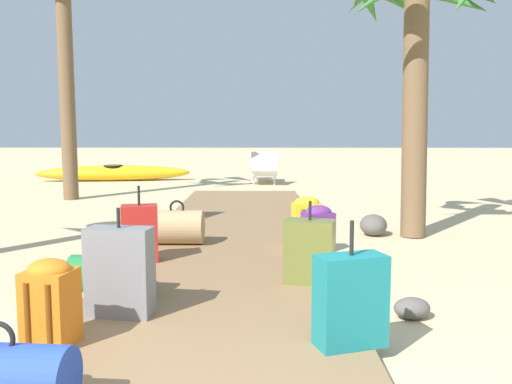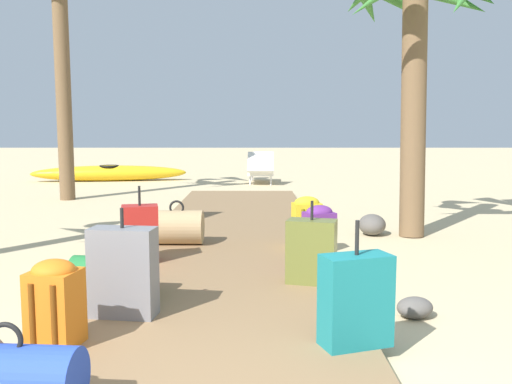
{
  "view_description": "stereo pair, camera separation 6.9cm",
  "coord_description": "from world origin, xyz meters",
  "px_view_note": "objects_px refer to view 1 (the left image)",
  "views": [
    {
      "loc": [
        0.35,
        -1.77,
        1.36
      ],
      "look_at": [
        0.27,
        5.11,
        0.55
      ],
      "focal_mm": 39.26,
      "sensor_mm": 36.0,
      "label": 1
    },
    {
      "loc": [
        0.28,
        -1.77,
        1.36
      ],
      "look_at": [
        0.27,
        5.11,
        0.55
      ],
      "focal_mm": 39.26,
      "sensor_mm": 36.0,
      "label": 2
    }
  ],
  "objects_px": {
    "lounge_chair": "(265,170)",
    "kayak": "(114,173)",
    "palm_tree_near_right": "(420,11)",
    "duffel_bag_tan": "(177,227)",
    "backpack_yellow": "(307,221)",
    "backpack_purple": "(318,235)",
    "duffel_bag_green": "(110,274)",
    "suitcase_olive": "(310,251)",
    "suitcase_grey": "(120,272)",
    "suitcase_teal": "(350,301)",
    "duffel_bag_blue": "(0,376)",
    "backpack_orange": "(50,300)",
    "suitcase_red": "(140,233)"
  },
  "relations": [
    {
      "from": "lounge_chair",
      "to": "kayak",
      "type": "distance_m",
      "value": 3.82
    },
    {
      "from": "palm_tree_near_right",
      "to": "kayak",
      "type": "xyz_separation_m",
      "value": [
        -5.6,
        7.01,
        -2.53
      ]
    },
    {
      "from": "lounge_chair",
      "to": "kayak",
      "type": "relative_size",
      "value": 0.41
    },
    {
      "from": "duffel_bag_tan",
      "to": "lounge_chair",
      "type": "relative_size",
      "value": 0.36
    },
    {
      "from": "backpack_yellow",
      "to": "backpack_purple",
      "type": "xyz_separation_m",
      "value": [
        0.04,
        -0.84,
        0.01
      ]
    },
    {
      "from": "duffel_bag_green",
      "to": "kayak",
      "type": "relative_size",
      "value": 0.17
    },
    {
      "from": "duffel_bag_tan",
      "to": "lounge_chair",
      "type": "xyz_separation_m",
      "value": [
        0.98,
        7.31,
        0.06
      ]
    },
    {
      "from": "duffel_bag_green",
      "to": "suitcase_olive",
      "type": "distance_m",
      "value": 1.59
    },
    {
      "from": "duffel_bag_green",
      "to": "backpack_purple",
      "type": "distance_m",
      "value": 1.88
    },
    {
      "from": "backpack_yellow",
      "to": "suitcase_grey",
      "type": "distance_m",
      "value": 2.6
    },
    {
      "from": "suitcase_grey",
      "to": "kayak",
      "type": "distance_m",
      "value": 10.58
    },
    {
      "from": "backpack_purple",
      "to": "suitcase_olive",
      "type": "xyz_separation_m",
      "value": [
        -0.12,
        -0.52,
        -0.04
      ]
    },
    {
      "from": "duffel_bag_tan",
      "to": "palm_tree_near_right",
      "type": "xyz_separation_m",
      "value": [
        2.81,
        0.87,
        2.46
      ]
    },
    {
      "from": "palm_tree_near_right",
      "to": "duffel_bag_green",
      "type": "bearing_deg",
      "value": -138.62
    },
    {
      "from": "suitcase_teal",
      "to": "duffel_bag_blue",
      "type": "relative_size",
      "value": 1.1
    },
    {
      "from": "backpack_yellow",
      "to": "duffel_bag_tan",
      "type": "relative_size",
      "value": 0.96
    },
    {
      "from": "duffel_bag_green",
      "to": "backpack_orange",
      "type": "height_order",
      "value": "backpack_orange"
    },
    {
      "from": "suitcase_red",
      "to": "duffel_bag_blue",
      "type": "relative_size",
      "value": 1.07
    },
    {
      "from": "suitcase_red",
      "to": "suitcase_olive",
      "type": "bearing_deg",
      "value": -25.01
    },
    {
      "from": "palm_tree_near_right",
      "to": "suitcase_olive",
      "type": "bearing_deg",
      "value": -121.83
    },
    {
      "from": "backpack_yellow",
      "to": "suitcase_olive",
      "type": "xyz_separation_m",
      "value": [
        -0.08,
        -1.36,
        -0.02
      ]
    },
    {
      "from": "suitcase_red",
      "to": "backpack_yellow",
      "type": "xyz_separation_m",
      "value": [
        1.64,
        0.63,
        0.02
      ]
    },
    {
      "from": "suitcase_teal",
      "to": "kayak",
      "type": "bearing_deg",
      "value": 111.57
    },
    {
      "from": "suitcase_red",
      "to": "backpack_orange",
      "type": "xyz_separation_m",
      "value": [
        -0.08,
        -2.06,
        0.0
      ]
    },
    {
      "from": "duffel_bag_blue",
      "to": "palm_tree_near_right",
      "type": "xyz_separation_m",
      "value": [
        3.07,
        4.47,
        2.49
      ]
    },
    {
      "from": "backpack_yellow",
      "to": "suitcase_teal",
      "type": "distance_m",
      "value": 2.69
    },
    {
      "from": "duffel_bag_green",
      "to": "duffel_bag_tan",
      "type": "bearing_deg",
      "value": 82.36
    },
    {
      "from": "suitcase_olive",
      "to": "suitcase_teal",
      "type": "bearing_deg",
      "value": -84.51
    },
    {
      "from": "lounge_chair",
      "to": "suitcase_olive",
      "type": "bearing_deg",
      "value": -87.81
    },
    {
      "from": "suitcase_grey",
      "to": "backpack_purple",
      "type": "bearing_deg",
      "value": 42.17
    },
    {
      "from": "kayak",
      "to": "suitcase_grey",
      "type": "bearing_deg",
      "value": -74.86
    },
    {
      "from": "suitcase_teal",
      "to": "backpack_purple",
      "type": "bearing_deg",
      "value": 90.21
    },
    {
      "from": "suitcase_red",
      "to": "backpack_yellow",
      "type": "relative_size",
      "value": 1.33
    },
    {
      "from": "duffel_bag_blue",
      "to": "lounge_chair",
      "type": "height_order",
      "value": "lounge_chair"
    },
    {
      "from": "backpack_orange",
      "to": "palm_tree_near_right",
      "type": "bearing_deg",
      "value": 50.07
    },
    {
      "from": "suitcase_teal",
      "to": "lounge_chair",
      "type": "distance_m",
      "value": 10.17
    },
    {
      "from": "suitcase_red",
      "to": "suitcase_grey",
      "type": "bearing_deg",
      "value": -82.47
    },
    {
      "from": "backpack_orange",
      "to": "duffel_bag_tan",
      "type": "xyz_separation_m",
      "value": [
        0.31,
        2.85,
        -0.08
      ]
    },
    {
      "from": "duffel_bag_blue",
      "to": "palm_tree_near_right",
      "type": "height_order",
      "value": "palm_tree_near_right"
    },
    {
      "from": "palm_tree_near_right",
      "to": "lounge_chair",
      "type": "height_order",
      "value": "palm_tree_near_right"
    },
    {
      "from": "duffel_bag_green",
      "to": "duffel_bag_tan",
      "type": "relative_size",
      "value": 1.15
    },
    {
      "from": "lounge_chair",
      "to": "backpack_purple",
      "type": "bearing_deg",
      "value": -86.84
    },
    {
      "from": "backpack_purple",
      "to": "duffel_bag_tan",
      "type": "bearing_deg",
      "value": 145.21
    },
    {
      "from": "backpack_purple",
      "to": "duffel_bag_blue",
      "type": "bearing_deg",
      "value": -123.21
    },
    {
      "from": "backpack_yellow",
      "to": "suitcase_grey",
      "type": "height_order",
      "value": "suitcase_grey"
    },
    {
      "from": "duffel_bag_tan",
      "to": "lounge_chair",
      "type": "bearing_deg",
      "value": 82.35
    },
    {
      "from": "suitcase_grey",
      "to": "duffel_bag_green",
      "type": "relative_size",
      "value": 1.13
    },
    {
      "from": "suitcase_grey",
      "to": "lounge_chair",
      "type": "distance_m",
      "value": 9.7
    },
    {
      "from": "suitcase_grey",
      "to": "suitcase_olive",
      "type": "xyz_separation_m",
      "value": [
        1.35,
        0.81,
        -0.04
      ]
    },
    {
      "from": "duffel_bag_green",
      "to": "duffel_bag_tan",
      "type": "xyz_separation_m",
      "value": [
        0.24,
        1.81,
        0.04
      ]
    }
  ]
}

